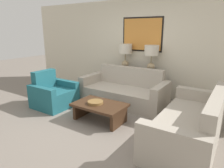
{
  "coord_description": "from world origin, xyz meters",
  "views": [
    {
      "loc": [
        2.36,
        -2.87,
        1.83
      ],
      "look_at": [
        0.02,
        0.75,
        0.65
      ],
      "focal_mm": 32.0,
      "sensor_mm": 36.0,
      "label": 1
    }
  ],
  "objects": [
    {
      "name": "decorative_bowl",
      "position": [
        0.0,
        0.16,
        0.39
      ],
      "size": [
        0.32,
        0.32,
        0.05
      ],
      "color": "olive",
      "rests_on": "coffee_table"
    },
    {
      "name": "coffee_table",
      "position": [
        0.08,
        0.19,
        0.27
      ],
      "size": [
        1.06,
        0.69,
        0.37
      ],
      "color": "#3D2616",
      "rests_on": "ground_plane"
    },
    {
      "name": "couch_by_back_wall",
      "position": [
        0.0,
        1.35,
        0.3
      ],
      "size": [
        2.15,
        0.94,
        0.89
      ],
      "color": "#ADA393",
      "rests_on": "ground_plane"
    },
    {
      "name": "couch_by_side",
      "position": [
        1.84,
        0.37,
        0.3
      ],
      "size": [
        0.94,
        2.15,
        0.89
      ],
      "color": "#ADA393",
      "rests_on": "ground_plane"
    },
    {
      "name": "table_lamp_right",
      "position": [
        0.39,
        2.08,
        1.22
      ],
      "size": [
        0.37,
        0.37,
        0.69
      ],
      "color": "tan",
      "rests_on": "console_table"
    },
    {
      "name": "table_lamp_left",
      "position": [
        -0.39,
        2.08,
        1.22
      ],
      "size": [
        0.37,
        0.37,
        0.69
      ],
      "color": "tan",
      "rests_on": "console_table"
    },
    {
      "name": "armchair_near_back_wall",
      "position": [
        -1.36,
        0.24,
        0.29
      ],
      "size": [
        0.85,
        0.89,
        0.86
      ],
      "color": "#1E5B66",
      "rests_on": "ground_plane"
    },
    {
      "name": "ground_plane",
      "position": [
        0.0,
        0.0,
        0.0
      ],
      "size": [
        20.0,
        20.0,
        0.0
      ],
      "primitive_type": "plane",
      "color": "slate"
    },
    {
      "name": "console_table",
      "position": [
        0.0,
        2.08,
        0.38
      ],
      "size": [
        1.34,
        0.4,
        0.75
      ],
      "color": "black",
      "rests_on": "ground_plane"
    },
    {
      "name": "back_wall",
      "position": [
        0.0,
        2.36,
        1.33
      ],
      "size": [
        8.25,
        0.12,
        2.65
      ],
      "color": "beige",
      "rests_on": "ground_plane"
    }
  ]
}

